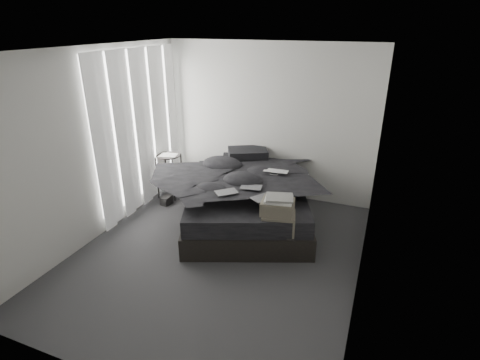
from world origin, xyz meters
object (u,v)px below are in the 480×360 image
at_px(bed, 247,210).
at_px(side_stand, 170,176).
at_px(box_lower, 277,242).
at_px(laptop, 275,168).

xyz_separation_m(bed, side_stand, (-1.56, 0.30, 0.22)).
distance_m(side_stand, box_lower, 2.49).
distance_m(bed, box_lower, 1.00).
bearing_deg(laptop, side_stand, 173.89).
bearing_deg(box_lower, bed, 134.46).
height_order(laptop, box_lower, laptop).
bearing_deg(box_lower, laptop, 109.37).
bearing_deg(side_stand, bed, -11.08).
bearing_deg(laptop, bed, -154.50).
relative_size(bed, laptop, 6.24).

